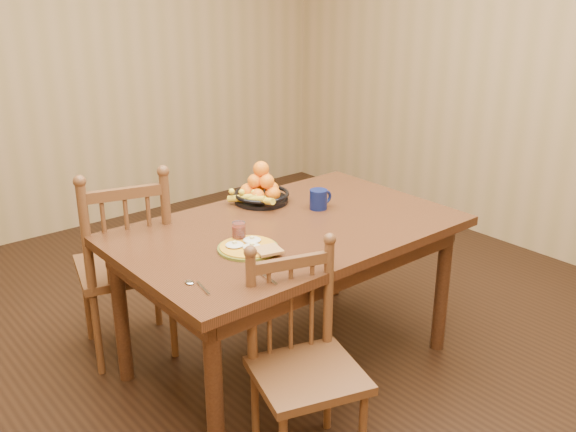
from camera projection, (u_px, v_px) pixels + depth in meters
room at (288, 99)px, 2.82m from camera, size 4.52×5.02×2.72m
dining_table at (288, 242)px, 3.06m from camera, size 1.60×1.00×0.75m
chair_far at (126, 266)px, 3.21m from camera, size 0.56×0.54×1.01m
chair_near at (304, 365)px, 2.50m from camera, size 0.50×0.49×0.89m
breakfast_plate at (249, 247)px, 2.76m from camera, size 0.26×0.30×0.04m
fork at (264, 275)px, 2.53m from camera, size 0.04×0.18×0.00m
spoon at (194, 284)px, 2.45m from camera, size 0.05×0.16×0.01m
coffee_mug at (319, 199)px, 3.23m from camera, size 0.13×0.09×0.10m
juice_glass at (239, 232)px, 2.84m from camera, size 0.06×0.06×0.09m
fruit_bowl at (261, 191)px, 3.32m from camera, size 0.32×0.32×0.22m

